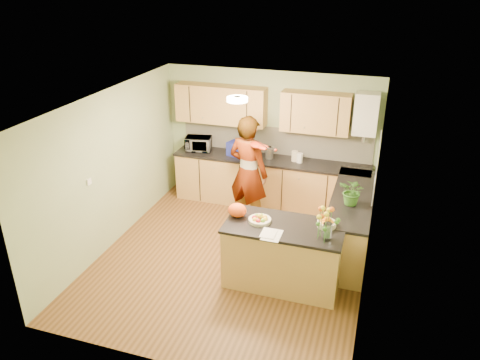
% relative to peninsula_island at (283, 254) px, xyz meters
% --- Properties ---
extents(floor, '(4.50, 4.50, 0.00)m').
position_rel_peninsula_island_xyz_m(floor, '(-0.89, 0.35, -0.47)').
color(floor, '#543618').
rests_on(floor, ground).
extents(ceiling, '(4.00, 4.50, 0.02)m').
position_rel_peninsula_island_xyz_m(ceiling, '(-0.89, 0.35, 2.03)').
color(ceiling, silver).
rests_on(ceiling, wall_back).
extents(wall_back, '(4.00, 0.02, 2.50)m').
position_rel_peninsula_island_xyz_m(wall_back, '(-0.89, 2.60, 0.78)').
color(wall_back, '#8FA576').
rests_on(wall_back, floor).
extents(wall_front, '(4.00, 0.02, 2.50)m').
position_rel_peninsula_island_xyz_m(wall_front, '(-0.89, -1.90, 0.78)').
color(wall_front, '#8FA576').
rests_on(wall_front, floor).
extents(wall_left, '(0.02, 4.50, 2.50)m').
position_rel_peninsula_island_xyz_m(wall_left, '(-2.89, 0.35, 0.78)').
color(wall_left, '#8FA576').
rests_on(wall_left, floor).
extents(wall_right, '(0.02, 4.50, 2.50)m').
position_rel_peninsula_island_xyz_m(wall_right, '(1.11, 0.35, 0.78)').
color(wall_right, '#8FA576').
rests_on(wall_right, floor).
extents(back_counter, '(3.64, 0.62, 0.94)m').
position_rel_peninsula_island_xyz_m(back_counter, '(-0.79, 2.30, 0.00)').
color(back_counter, '#A78343').
rests_on(back_counter, floor).
extents(right_counter, '(0.62, 2.24, 0.94)m').
position_rel_peninsula_island_xyz_m(right_counter, '(0.81, 1.20, 0.00)').
color(right_counter, '#A78343').
rests_on(right_counter, floor).
extents(splashback, '(3.60, 0.02, 0.52)m').
position_rel_peninsula_island_xyz_m(splashback, '(-0.79, 2.58, 0.73)').
color(splashback, beige).
rests_on(splashback, back_counter).
extents(upper_cabinets, '(3.20, 0.34, 0.70)m').
position_rel_peninsula_island_xyz_m(upper_cabinets, '(-1.06, 2.43, 1.38)').
color(upper_cabinets, '#A78343').
rests_on(upper_cabinets, wall_back).
extents(boiler, '(0.40, 0.30, 0.86)m').
position_rel_peninsula_island_xyz_m(boiler, '(0.81, 2.44, 1.43)').
color(boiler, white).
rests_on(boiler, wall_back).
extents(window_right, '(0.01, 1.30, 1.05)m').
position_rel_peninsula_island_xyz_m(window_right, '(1.11, 0.95, 1.08)').
color(window_right, white).
rests_on(window_right, wall_right).
extents(light_switch, '(0.02, 0.09, 0.09)m').
position_rel_peninsula_island_xyz_m(light_switch, '(-2.87, -0.25, 0.83)').
color(light_switch, white).
rests_on(light_switch, wall_left).
extents(ceiling_lamp, '(0.30, 0.30, 0.07)m').
position_rel_peninsula_island_xyz_m(ceiling_lamp, '(-0.89, 0.65, 1.99)').
color(ceiling_lamp, '#FFEABF').
rests_on(ceiling_lamp, ceiling).
extents(peninsula_island, '(1.63, 0.83, 0.93)m').
position_rel_peninsula_island_xyz_m(peninsula_island, '(0.00, 0.00, 0.00)').
color(peninsula_island, '#A78343').
rests_on(peninsula_island, floor).
extents(fruit_dish, '(0.31, 0.31, 0.11)m').
position_rel_peninsula_island_xyz_m(fruit_dish, '(-0.35, -0.00, 0.51)').
color(fruit_dish, beige).
rests_on(fruit_dish, peninsula_island).
extents(orange_bowl, '(0.26, 0.26, 0.15)m').
position_rel_peninsula_island_xyz_m(orange_bowl, '(0.55, 0.15, 0.53)').
color(orange_bowl, beige).
rests_on(orange_bowl, peninsula_island).
extents(flower_vase, '(0.28, 0.28, 0.51)m').
position_rel_peninsula_island_xyz_m(flower_vase, '(0.60, -0.18, 0.81)').
color(flower_vase, silver).
rests_on(flower_vase, peninsula_island).
extents(orange_bag, '(0.29, 0.26, 0.20)m').
position_rel_peninsula_island_xyz_m(orange_bag, '(-0.69, 0.05, 0.57)').
color(orange_bag, '#FA5214').
rests_on(orange_bag, peninsula_island).
extents(papers, '(0.24, 0.33, 0.01)m').
position_rel_peninsula_island_xyz_m(papers, '(-0.10, -0.30, 0.47)').
color(papers, white).
rests_on(papers, peninsula_island).
extents(violinist, '(0.83, 0.67, 2.00)m').
position_rel_peninsula_island_xyz_m(violinist, '(-0.95, 1.43, 0.53)').
color(violinist, tan).
rests_on(violinist, floor).
extents(violin, '(0.66, 0.57, 0.17)m').
position_rel_peninsula_island_xyz_m(violin, '(-0.75, 1.21, 1.13)').
color(violin, '#560D05').
rests_on(violin, violinist).
extents(microwave, '(0.53, 0.41, 0.26)m').
position_rel_peninsula_island_xyz_m(microwave, '(-2.22, 2.32, 0.60)').
color(microwave, white).
rests_on(microwave, back_counter).
extents(blue_box, '(0.38, 0.33, 0.26)m').
position_rel_peninsula_island_xyz_m(blue_box, '(-1.43, 2.27, 0.60)').
color(blue_box, navy).
rests_on(blue_box, back_counter).
extents(kettle, '(0.15, 0.15, 0.28)m').
position_rel_peninsula_island_xyz_m(kettle, '(-0.82, 2.33, 0.59)').
color(kettle, '#BCBDC1').
rests_on(kettle, back_counter).
extents(jar_cream, '(0.16, 0.16, 0.19)m').
position_rel_peninsula_island_xyz_m(jar_cream, '(-0.34, 2.34, 0.56)').
color(jar_cream, beige).
rests_on(jar_cream, back_counter).
extents(jar_white, '(0.15, 0.15, 0.17)m').
position_rel_peninsula_island_xyz_m(jar_white, '(-0.25, 2.30, 0.56)').
color(jar_white, white).
rests_on(jar_white, back_counter).
extents(potted_plant, '(0.48, 0.45, 0.42)m').
position_rel_peninsula_island_xyz_m(potted_plant, '(0.81, 0.90, 0.68)').
color(potted_plant, '#397426').
rests_on(potted_plant, right_counter).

